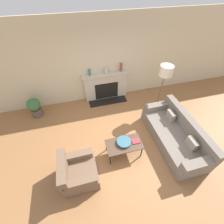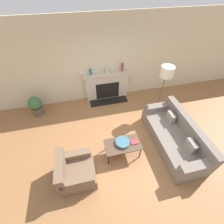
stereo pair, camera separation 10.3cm
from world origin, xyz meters
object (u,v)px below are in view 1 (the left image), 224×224
(potted_plant, at_px, (35,107))
(floor_lamp, at_px, (165,74))
(bowl, at_px, (124,142))
(mantel_vase_left, at_px, (89,72))
(mantel_vase_center_left, at_px, (106,70))
(couch, at_px, (175,135))
(book, at_px, (136,141))
(mantel_vase_center_right, at_px, (121,67))
(armchair_near, at_px, (77,172))
(coffee_table, at_px, (124,145))
(fireplace, at_px, (106,86))

(potted_plant, bearing_deg, floor_lamp, -11.22)
(bowl, relative_size, floor_lamp, 0.22)
(bowl, height_order, mantel_vase_left, mantel_vase_left)
(bowl, xyz_separation_m, mantel_vase_center_left, (0.14, 2.53, 0.68))
(mantel_vase_left, bearing_deg, couch, -52.00)
(book, bearing_deg, floor_lamp, 44.72)
(book, relative_size, mantel_vase_left, 1.06)
(couch, distance_m, mantel_vase_left, 3.36)
(mantel_vase_center_left, height_order, potted_plant, mantel_vase_center_left)
(couch, xyz_separation_m, mantel_vase_center_right, (-0.87, 2.55, 0.92))
(armchair_near, relative_size, mantel_vase_center_right, 2.82)
(armchair_near, relative_size, bowl, 2.20)
(coffee_table, height_order, floor_lamp, floor_lamp)
(floor_lamp, distance_m, mantel_vase_center_left, 1.96)
(floor_lamp, height_order, potted_plant, floor_lamp)
(couch, height_order, floor_lamp, floor_lamp)
(couch, distance_m, potted_plant, 4.56)
(armchair_near, height_order, mantel_vase_center_right, mantel_vase_center_right)
(couch, relative_size, floor_lamp, 1.30)
(fireplace, relative_size, coffee_table, 1.82)
(armchair_near, bearing_deg, book, -76.98)
(potted_plant, bearing_deg, book, -38.67)
(fireplace, bearing_deg, potted_plant, -172.32)
(bowl, relative_size, potted_plant, 0.54)
(fireplace, relative_size, floor_lamp, 0.99)
(mantel_vase_center_left, bearing_deg, bowl, -93.16)
(armchair_near, height_order, coffee_table, armchair_near)
(fireplace, distance_m, mantel_vase_center_left, 0.65)
(couch, bearing_deg, mantel_vase_center_right, -161.14)
(coffee_table, distance_m, mantel_vase_center_right, 2.78)
(coffee_table, xyz_separation_m, mantel_vase_center_right, (0.68, 2.57, 0.81))
(potted_plant, bearing_deg, bowl, -41.65)
(mantel_vase_center_left, bearing_deg, mantel_vase_center_right, 0.00)
(floor_lamp, distance_m, mantel_vase_center_right, 1.57)
(fireplace, height_order, coffee_table, fireplace)
(fireplace, relative_size, mantel_vase_center_right, 5.86)
(coffee_table, distance_m, potted_plant, 3.29)
(coffee_table, bearing_deg, mantel_vase_center_right, 75.14)
(coffee_table, height_order, mantel_vase_left, mantel_vase_left)
(mantel_vase_center_right, xyz_separation_m, potted_plant, (-3.12, -0.36, -0.84))
(mantel_vase_center_right, bearing_deg, fireplace, -178.48)
(armchair_near, distance_m, mantel_vase_center_left, 3.37)
(coffee_table, relative_size, book, 4.29)
(floor_lamp, relative_size, potted_plant, 2.48)
(mantel_vase_left, bearing_deg, fireplace, -1.53)
(bowl, xyz_separation_m, mantel_vase_center_right, (0.68, 2.53, 0.72))
(couch, bearing_deg, potted_plant, -118.80)
(couch, height_order, potted_plant, couch)
(coffee_table, bearing_deg, couch, 0.65)
(mantel_vase_left, xyz_separation_m, potted_plant, (-2.00, -0.36, -0.80))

